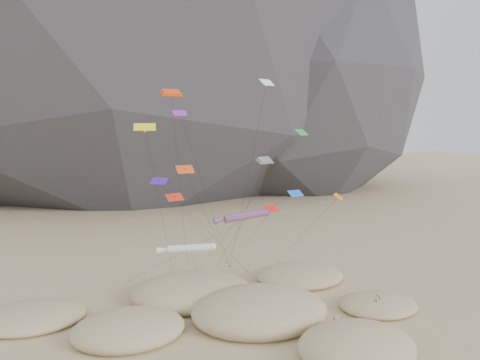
# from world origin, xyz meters

# --- Properties ---
(ground) EXTENTS (500.00, 500.00, 0.00)m
(ground) POSITION_xyz_m (0.00, 0.00, 0.00)
(ground) COLOR #CCB789
(ground) RESTS_ON ground
(dunes) EXTENTS (49.74, 37.26, 4.37)m
(dunes) POSITION_xyz_m (-2.03, 4.55, 0.76)
(dunes) COLOR #CCB789
(dunes) RESTS_ON ground
(dune_grass) EXTENTS (41.62, 28.34, 1.55)m
(dune_grass) POSITION_xyz_m (-2.03, 3.85, 0.84)
(dune_grass) COLOR black
(dune_grass) RESTS_ON ground
(kite_stakes) EXTENTS (21.45, 3.44, 0.30)m
(kite_stakes) POSITION_xyz_m (1.90, 23.17, 0.15)
(kite_stakes) COLOR #3F2D1E
(kite_stakes) RESTS_ON ground
(rainbow_tube_kite) EXTENTS (7.53, 9.79, 11.50)m
(rainbow_tube_kite) POSITION_xyz_m (3.20, 11.87, 10.67)
(rainbow_tube_kite) COLOR red
(rainbow_tube_kite) RESTS_ON ground
(white_tube_kite) EXTENTS (8.49, 17.56, 9.31)m
(white_tube_kite) POSITION_xyz_m (-5.23, 6.55, 8.66)
(white_tube_kite) COLOR silver
(white_tube_kite) RESTS_ON ground
(orange_parafoil) EXTENTS (6.01, 13.51, 26.38)m
(orange_parafoil) POSITION_xyz_m (-5.02, 15.04, 25.56)
(orange_parafoil) COLOR red
(orange_parafoil) RESTS_ON ground
(multi_parafoil) EXTENTS (2.49, 18.56, 18.29)m
(multi_parafoil) POSITION_xyz_m (4.73, 9.00, 17.60)
(multi_parafoil) COLOR red
(multi_parafoil) RESTS_ON ground
(delta_kites) EXTENTS (26.26, 18.87, 28.06)m
(delta_kites) POSITION_xyz_m (1.69, 11.26, 17.28)
(delta_kites) COLOR green
(delta_kites) RESTS_ON ground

